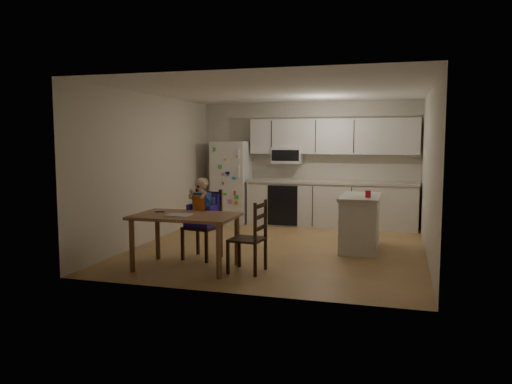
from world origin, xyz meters
The scene contains 10 objects.
room centered at (0.00, 0.48, 1.25)m, with size 4.52×5.01×2.51m.
refrigerator centered at (-1.55, 2.15, 0.85)m, with size 0.72×0.70×1.70m, color silver.
kitchen_run centered at (0.50, 2.24, 0.88)m, with size 3.37×0.62×2.15m.
kitchen_island centered at (1.25, 0.24, 0.43)m, with size 0.61×1.17×0.86m.
red_cup centered at (1.38, 0.01, 0.91)m, with size 0.09×0.09×0.11m, color red.
dining_table centered at (-0.92, -1.61, 0.64)m, with size 1.37×0.88×0.74m.
napkin centered at (-0.97, -1.71, 0.74)m, with size 0.32×0.28×0.01m, color #AEAEB3.
toddler_spoon centered at (-1.36, -1.51, 0.74)m, with size 0.02×0.02×0.12m, color #311FCD.
chair_booster centered at (-0.91, -0.99, 0.72)m, with size 0.52×0.52×1.19m.
chair_side centered at (0.03, -1.57, 0.54)m, with size 0.46×0.46×0.95m.
Camera 1 is at (1.83, -7.72, 1.74)m, focal length 35.00 mm.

